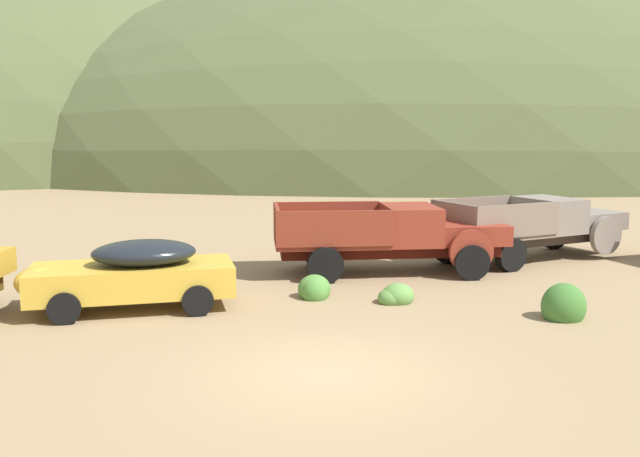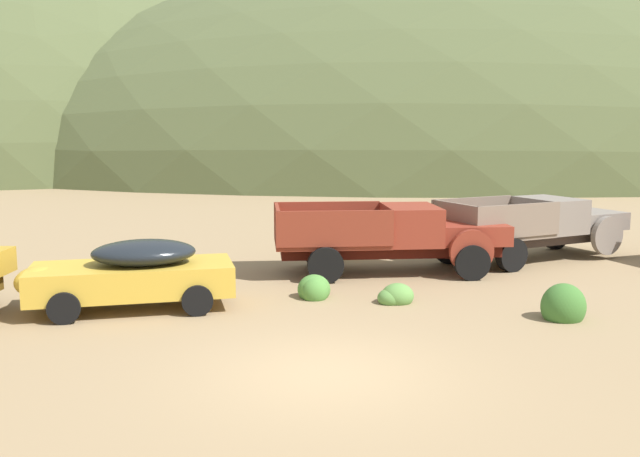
# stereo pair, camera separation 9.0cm
# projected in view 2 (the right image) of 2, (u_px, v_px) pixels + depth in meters

# --- Properties ---
(ground_plane) EXTENTS (300.00, 300.00, 0.00)m
(ground_plane) POSITION_uv_depth(u_px,v_px,m) (325.00, 373.00, 11.46)
(ground_plane) COLOR #937A56
(hill_center) EXTENTS (76.45, 75.42, 45.86)m
(hill_center) POSITION_uv_depth(u_px,v_px,m) (24.00, 163.00, 79.08)
(hill_center) COLOR #4C5633
(hill_center) RESTS_ON ground
(hill_far_right) EXTENTS (102.84, 69.93, 39.03)m
(hill_far_right) POSITION_uv_depth(u_px,v_px,m) (457.00, 165.00, 74.44)
(hill_far_right) COLOR #4C5633
(hill_far_right) RESTS_ON ground
(car_faded_yellow) EXTENTS (4.84, 2.39, 1.57)m
(car_faded_yellow) POSITION_uv_depth(u_px,v_px,m) (126.00, 274.00, 15.36)
(car_faded_yellow) COLOR gold
(car_faded_yellow) RESTS_ON ground
(truck_rust_red) EXTENTS (6.53, 2.76, 1.91)m
(truck_rust_red) POSITION_uv_depth(u_px,v_px,m) (405.00, 237.00, 19.25)
(truck_rust_red) COLOR #42140D
(truck_rust_red) RESTS_ON ground
(truck_primer_gray) EXTENTS (6.57, 3.99, 1.91)m
(truck_primer_gray) POSITION_uv_depth(u_px,v_px,m) (544.00, 226.00, 21.31)
(truck_primer_gray) COLOR #3D322D
(truck_primer_gray) RESTS_ON ground
(bush_lone_scrub) EXTENTS (0.87, 0.69, 0.59)m
(bush_lone_scrub) POSITION_uv_depth(u_px,v_px,m) (394.00, 297.00, 16.01)
(bush_lone_scrub) COLOR #5B8E42
(bush_lone_scrub) RESTS_ON ground
(bush_front_left) EXTENTS (0.96, 0.86, 1.01)m
(bush_front_left) POSITION_uv_depth(u_px,v_px,m) (562.00, 308.00, 14.63)
(bush_front_left) COLOR #3D702D
(bush_front_left) RESTS_ON ground
(bush_front_right) EXTENTS (0.80, 0.82, 0.72)m
(bush_front_right) POSITION_uv_depth(u_px,v_px,m) (314.00, 290.00, 16.45)
(bush_front_right) COLOR #4C8438
(bush_front_right) RESTS_ON ground
(bush_back_edge) EXTENTS (1.18, 1.20, 0.93)m
(bush_back_edge) POSITION_uv_depth(u_px,v_px,m) (343.00, 248.00, 21.81)
(bush_back_edge) COLOR olive
(bush_back_edge) RESTS_ON ground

